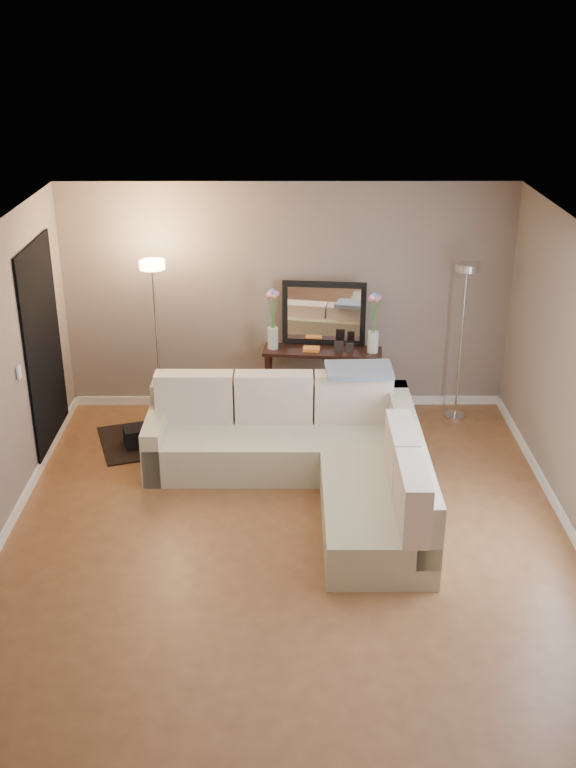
{
  "coord_description": "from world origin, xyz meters",
  "views": [
    {
      "loc": [
        -0.03,
        -6.42,
        4.23
      ],
      "look_at": [
        0.0,
        0.8,
        1.1
      ],
      "focal_mm": 40.0,
      "sensor_mm": 36.0,
      "label": 1
    }
  ],
  "objects_px": {
    "sectional_sofa": "(314,454)",
    "floor_lamp_lit": "(155,311)",
    "floor_lamp_unlit": "(464,311)",
    "console_table": "(315,379)"
  },
  "relations": [
    {
      "from": "floor_lamp_lit",
      "to": "floor_lamp_unlit",
      "type": "xyz_separation_m",
      "value": [
        3.32,
        0.16,
        -0.05
      ]
    },
    {
      "from": "console_table",
      "to": "floor_lamp_lit",
      "type": "relative_size",
      "value": 0.71
    },
    {
      "from": "sectional_sofa",
      "to": "floor_lamp_lit",
      "type": "relative_size",
      "value": 1.4
    },
    {
      "from": "floor_lamp_lit",
      "to": "floor_lamp_unlit",
      "type": "relative_size",
      "value": 1.04
    },
    {
      "from": "sectional_sofa",
      "to": "floor_lamp_lit",
      "type": "xyz_separation_m",
      "value": [
        -1.65,
        1.38,
        0.98
      ]
    },
    {
      "from": "sectional_sofa",
      "to": "floor_lamp_lit",
      "type": "distance_m",
      "value": 2.37
    },
    {
      "from": "console_table",
      "to": "floor_lamp_lit",
      "type": "xyz_separation_m",
      "value": [
        -1.71,
        -0.21,
        0.87
      ]
    },
    {
      "from": "sectional_sofa",
      "to": "floor_lamp_unlit",
      "type": "xyz_separation_m",
      "value": [
        1.67,
        1.54,
        0.93
      ]
    },
    {
      "from": "floor_lamp_lit",
      "to": "floor_lamp_unlit",
      "type": "height_order",
      "value": "floor_lamp_lit"
    },
    {
      "from": "floor_lamp_lit",
      "to": "console_table",
      "type": "bearing_deg",
      "value": 7.01
    }
  ]
}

